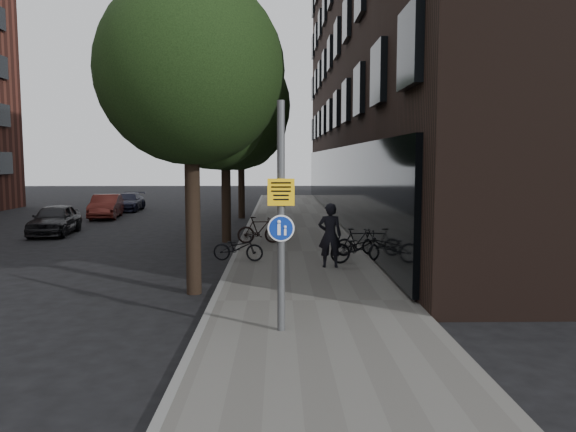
{
  "coord_description": "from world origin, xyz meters",
  "views": [
    {
      "loc": [
        -0.55,
        -8.85,
        3.24
      ],
      "look_at": [
        -0.35,
        3.36,
        2.0
      ],
      "focal_mm": 35.0,
      "sensor_mm": 36.0,
      "label": 1
    }
  ],
  "objects_px": {
    "signpost": "(281,216)",
    "parked_car_near": "(55,219)",
    "parked_bike_facade_near": "(359,247)",
    "pedestrian": "(330,235)"
  },
  "relations": [
    {
      "from": "parked_car_near",
      "to": "pedestrian",
      "type": "bearing_deg",
      "value": -41.55
    },
    {
      "from": "signpost",
      "to": "parked_car_near",
      "type": "distance_m",
      "value": 17.23
    },
    {
      "from": "parked_bike_facade_near",
      "to": "parked_car_near",
      "type": "height_order",
      "value": "parked_car_near"
    },
    {
      "from": "pedestrian",
      "to": "parked_car_near",
      "type": "relative_size",
      "value": 0.48
    },
    {
      "from": "signpost",
      "to": "parked_car_near",
      "type": "relative_size",
      "value": 1.07
    },
    {
      "from": "signpost",
      "to": "parked_bike_facade_near",
      "type": "bearing_deg",
      "value": 70.34
    },
    {
      "from": "parked_bike_facade_near",
      "to": "signpost",
      "type": "bearing_deg",
      "value": 148.96
    },
    {
      "from": "parked_car_near",
      "to": "signpost",
      "type": "bearing_deg",
      "value": -60.96
    },
    {
      "from": "parked_car_near",
      "to": "parked_bike_facade_near",
      "type": "bearing_deg",
      "value": -37.03
    },
    {
      "from": "signpost",
      "to": "pedestrian",
      "type": "xyz_separation_m",
      "value": [
        1.44,
        6.01,
        -1.16
      ]
    }
  ]
}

